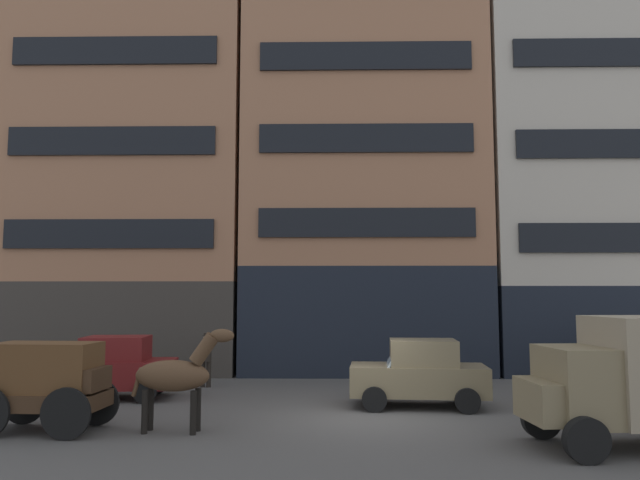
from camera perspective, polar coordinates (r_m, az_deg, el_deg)
name	(u,v)px	position (r m, az deg, el deg)	size (l,w,h in m)	color
ground_plane	(366,417)	(15.50, 4.43, -16.71)	(120.00, 120.00, 0.00)	#4C4947
building_far_left	(137,152)	(26.98, -17.25, 8.12)	(9.97, 6.37, 18.37)	#38332D
building_center_left	(362,160)	(25.60, 4.07, 7.69)	(10.17, 6.37, 17.57)	black
building_center_right	(578,153)	(27.74, 23.66, 7.72)	(8.99, 6.37, 18.14)	black
cargo_wagon	(47,380)	(14.99, -24.93, -12.18)	(2.99, 1.69, 1.98)	#3D2819
draft_horse	(177,375)	(13.97, -13.69, -12.55)	(2.35, 0.71, 2.30)	#513823
sedan_dark	(640,362)	(22.00, 28.57, -10.30)	(3.85, 2.18, 1.83)	gray
sedan_light	(112,368)	(18.91, -19.49, -11.56)	(3.82, 2.12, 1.83)	maroon
sedan_parked_curb	(419,373)	(16.83, 9.58, -12.59)	(3.81, 2.09, 1.83)	#7A6B4C
pedestrian_officer	(206,357)	(20.43, -10.97, -11.08)	(0.51, 0.51, 1.79)	black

